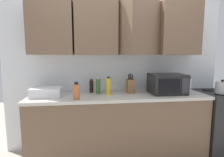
{
  "coord_description": "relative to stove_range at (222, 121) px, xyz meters",
  "views": [
    {
      "loc": [
        -0.38,
        -2.64,
        1.43
      ],
      "look_at": [
        -0.09,
        -0.25,
        1.12
      ],
      "focal_mm": 27.84,
      "sensor_mm": 36.0,
      "label": 1
    }
  ],
  "objects": [
    {
      "name": "wall_back_with_cabinets",
      "position": [
        -1.61,
        0.25,
        1.12
      ],
      "size": [
        3.31,
        0.58,
        2.6
      ],
      "color": "white",
      "rests_on": "ground_plane"
    },
    {
      "name": "counter_run",
      "position": [
        -1.61,
        0.02,
        -0.0
      ],
      "size": [
        2.44,
        0.63,
        0.9
      ],
      "color": "brown",
      "rests_on": "ground_plane"
    },
    {
      "name": "stove_range",
      "position": [
        0.0,
        0.0,
        0.0
      ],
      "size": [
        0.76,
        0.64,
        0.91
      ],
      "color": "black",
      "rests_on": "ground_plane"
    },
    {
      "name": "kettle",
      "position": [
        -0.17,
        -0.14,
        0.54
      ],
      "size": [
        0.17,
        0.17,
        0.2
      ],
      "color": "#B2B2B7",
      "rests_on": "stove_range"
    },
    {
      "name": "microwave",
      "position": [
        -0.91,
        0.0,
        0.59
      ],
      "size": [
        0.48,
        0.37,
        0.28
      ],
      "color": "black",
      "rests_on": "counter_run"
    },
    {
      "name": "dish_rack",
      "position": [
        -2.57,
        0.02,
        0.51
      ],
      "size": [
        0.38,
        0.3,
        0.12
      ],
      "primitive_type": "cube",
      "color": "silver",
      "rests_on": "counter_run"
    },
    {
      "name": "knife_block",
      "position": [
        -1.42,
        0.11,
        0.55
      ],
      "size": [
        0.1,
        0.12,
        0.29
      ],
      "color": "brown",
      "rests_on": "counter_run"
    },
    {
      "name": "bottle_yellow_mustard",
      "position": [
        -1.75,
        0.0,
        0.57
      ],
      "size": [
        0.06,
        0.06,
        0.25
      ],
      "color": "gold",
      "rests_on": "counter_run"
    },
    {
      "name": "bottle_spice_jar",
      "position": [
        -2.17,
        -0.2,
        0.55
      ],
      "size": [
        0.08,
        0.08,
        0.22
      ],
      "color": "#BC6638",
      "rests_on": "counter_run"
    },
    {
      "name": "bottle_soy_dark",
      "position": [
        -1.98,
        0.21,
        0.54
      ],
      "size": [
        0.06,
        0.06,
        0.2
      ],
      "color": "black",
      "rests_on": "counter_run"
    },
    {
      "name": "bottle_clear_tall",
      "position": [
        -0.58,
        0.0,
        0.56
      ],
      "size": [
        0.07,
        0.07,
        0.23
      ],
      "color": "silver",
      "rests_on": "counter_run"
    },
    {
      "name": "bottle_green_oil",
      "position": [
        -1.89,
        0.1,
        0.56
      ],
      "size": [
        0.06,
        0.06,
        0.23
      ],
      "color": "#386B2D",
      "rests_on": "counter_run"
    }
  ]
}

